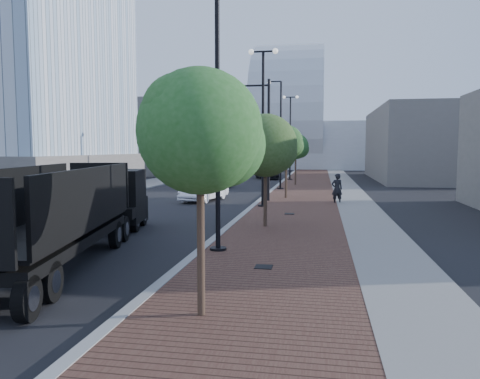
% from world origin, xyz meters
% --- Properties ---
extents(sidewalk, '(7.00, 140.00, 0.12)m').
position_xyz_m(sidewalk, '(3.50, 40.00, 0.06)').
color(sidewalk, '#4C2D23').
rests_on(sidewalk, ground).
extents(concrete_strip, '(2.40, 140.00, 0.13)m').
position_xyz_m(concrete_strip, '(6.20, 40.00, 0.07)').
color(concrete_strip, slate).
rests_on(concrete_strip, ground).
extents(curb, '(0.30, 140.00, 0.14)m').
position_xyz_m(curb, '(0.00, 40.00, 0.07)').
color(curb, gray).
rests_on(curb, ground).
extents(west_sidewalk, '(4.00, 140.00, 0.12)m').
position_xyz_m(west_sidewalk, '(-13.00, 40.00, 0.06)').
color(west_sidewalk, slate).
rests_on(west_sidewalk, ground).
extents(dump_truck, '(4.56, 13.47, 3.00)m').
position_xyz_m(dump_truck, '(-4.18, 10.49, 1.26)').
color(dump_truck, black).
rests_on(dump_truck, ground).
extents(white_sedan, '(2.49, 4.96, 1.56)m').
position_xyz_m(white_sedan, '(-3.79, 25.22, 0.78)').
color(white_sedan, white).
rests_on(white_sedan, ground).
extents(dark_car_mid, '(2.83, 5.01, 1.32)m').
position_xyz_m(dark_car_mid, '(-5.38, 34.51, 0.66)').
color(dark_car_mid, black).
rests_on(dark_car_mid, ground).
extents(dark_car_far, '(3.59, 5.39, 1.45)m').
position_xyz_m(dark_car_far, '(-2.24, 48.34, 0.72)').
color(dark_car_far, black).
rests_on(dark_car_far, ground).
extents(pedestrian, '(0.82, 0.65, 1.96)m').
position_xyz_m(pedestrian, '(5.01, 24.68, 0.98)').
color(pedestrian, black).
rests_on(pedestrian, ground).
extents(streetlight_1, '(1.44, 0.56, 9.21)m').
position_xyz_m(streetlight_1, '(0.49, 10.00, 4.34)').
color(streetlight_1, black).
rests_on(streetlight_1, ground).
extents(streetlight_2, '(1.72, 0.56, 9.28)m').
position_xyz_m(streetlight_2, '(0.60, 22.00, 4.82)').
color(streetlight_2, black).
rests_on(streetlight_2, ground).
extents(streetlight_3, '(1.44, 0.56, 9.21)m').
position_xyz_m(streetlight_3, '(0.49, 34.00, 4.34)').
color(streetlight_3, black).
rests_on(streetlight_3, ground).
extents(streetlight_4, '(1.72, 0.56, 9.28)m').
position_xyz_m(streetlight_4, '(0.60, 46.00, 4.82)').
color(streetlight_4, black).
rests_on(streetlight_4, ground).
extents(traffic_mast, '(5.09, 0.20, 8.00)m').
position_xyz_m(traffic_mast, '(-0.30, 25.00, 4.98)').
color(traffic_mast, black).
rests_on(traffic_mast, ground).
extents(tree_0, '(2.55, 2.53, 5.14)m').
position_xyz_m(tree_0, '(1.65, 4.02, 3.86)').
color(tree_0, '#382619').
rests_on(tree_0, ground).
extents(tree_1, '(2.75, 2.75, 5.05)m').
position_xyz_m(tree_1, '(1.65, 15.02, 3.66)').
color(tree_1, '#382619').
rests_on(tree_1, ground).
extents(tree_2, '(2.35, 2.29, 5.15)m').
position_xyz_m(tree_2, '(1.65, 27.02, 3.99)').
color(tree_2, '#382619').
rests_on(tree_2, ground).
extents(tree_3, '(2.48, 2.45, 4.97)m').
position_xyz_m(tree_3, '(1.65, 39.02, 3.74)').
color(tree_3, '#382619').
rests_on(tree_3, ground).
extents(tower_podium, '(19.00, 19.00, 3.00)m').
position_xyz_m(tower_podium, '(-24.00, 32.00, 1.50)').
color(tower_podium, '#5F5A55').
rests_on(tower_podium, ground).
extents(convention_center, '(50.00, 30.00, 50.00)m').
position_xyz_m(convention_center, '(-2.00, 85.00, 6.00)').
color(convention_center, '#B1B7BC').
rests_on(convention_center, ground).
extents(commercial_block_nw, '(14.00, 20.00, 10.00)m').
position_xyz_m(commercial_block_nw, '(-20.00, 60.00, 5.00)').
color(commercial_block_nw, '#68635D').
rests_on(commercial_block_nw, ground).
extents(commercial_block_ne, '(12.00, 22.00, 8.00)m').
position_xyz_m(commercial_block_ne, '(16.00, 50.00, 4.00)').
color(commercial_block_ne, '#645F5A').
rests_on(commercial_block_ne, ground).
extents(utility_cover_1, '(0.50, 0.50, 0.02)m').
position_xyz_m(utility_cover_1, '(2.40, 8.00, 0.13)').
color(utility_cover_1, black).
rests_on(utility_cover_1, sidewalk).
extents(utility_cover_2, '(0.50, 0.50, 0.02)m').
position_xyz_m(utility_cover_2, '(2.40, 19.00, 0.13)').
color(utility_cover_2, black).
rests_on(utility_cover_2, sidewalk).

